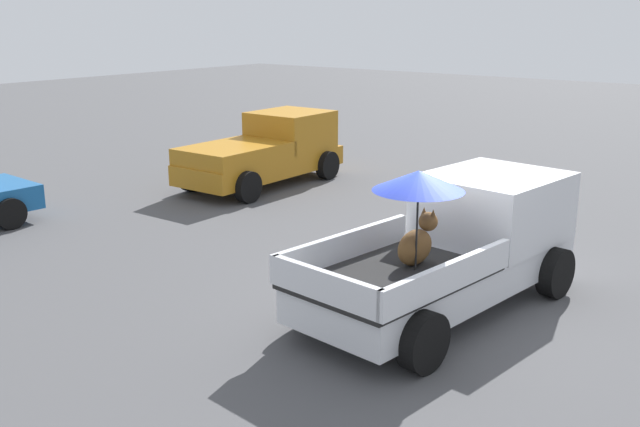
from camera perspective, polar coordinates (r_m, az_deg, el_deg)
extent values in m
plane|color=#4C4C4F|center=(11.35, 9.21, -7.45)|extent=(80.00, 80.00, 0.00)
cylinder|color=black|center=(13.09, 10.19, -2.51)|extent=(0.83, 0.37, 0.80)
cylinder|color=black|center=(12.17, 17.85, -4.40)|extent=(0.83, 0.37, 0.80)
cylinder|color=black|center=(10.52, -0.66, -6.77)|extent=(0.83, 0.37, 0.80)
cylinder|color=black|center=(9.36, 8.03, -9.85)|extent=(0.83, 0.37, 0.80)
cube|color=silver|center=(11.14, 9.33, -4.75)|extent=(5.17, 2.34, 0.50)
cube|color=silver|center=(12.04, 13.32, 0.50)|extent=(2.29, 2.08, 1.08)
cube|color=#4C606B|center=(12.84, 15.68, 2.18)|extent=(0.25, 1.72, 0.64)
cube|color=black|center=(10.17, 5.67, -4.91)|extent=(2.98, 2.14, 0.06)
cube|color=silver|center=(10.65, 1.83, -2.58)|extent=(2.79, 0.41, 0.40)
cube|color=silver|center=(9.59, 10.02, -4.90)|extent=(2.79, 0.41, 0.40)
cube|color=silver|center=(9.13, 0.39, -5.70)|extent=(0.30, 1.84, 0.40)
ellipsoid|color=brown|center=(10.50, 7.39, -2.63)|extent=(0.71, 0.39, 0.52)
sphere|color=brown|center=(10.65, 8.42, -0.62)|extent=(0.31, 0.31, 0.28)
cone|color=brown|center=(10.65, 8.10, 0.18)|extent=(0.10, 0.10, 0.12)
cone|color=brown|center=(10.56, 8.80, 0.02)|extent=(0.10, 0.10, 0.12)
cylinder|color=black|center=(10.21, 7.55, -1.22)|extent=(0.03, 0.03, 1.18)
cone|color=#1E33B7|center=(10.04, 7.68, 2.55)|extent=(1.40, 1.40, 0.28)
cylinder|color=black|center=(20.99, -3.60, 4.40)|extent=(0.76, 0.27, 0.76)
cylinder|color=black|center=(19.84, 0.59, 3.78)|extent=(0.76, 0.27, 0.76)
cylinder|color=black|center=(18.73, -9.96, 2.85)|extent=(0.76, 0.27, 0.76)
cylinder|color=black|center=(17.42, -5.65, 2.07)|extent=(0.76, 0.27, 0.76)
cube|color=#B27219|center=(19.16, -4.54, 3.84)|extent=(4.83, 1.88, 0.50)
cube|color=#B27219|center=(19.93, -2.30, 6.51)|extent=(1.93, 1.83, 1.00)
cube|color=#B27219|center=(18.36, -6.64, 4.71)|extent=(2.73, 1.84, 0.40)
cylinder|color=black|center=(16.53, -22.99, 0.00)|extent=(0.67, 0.26, 0.66)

